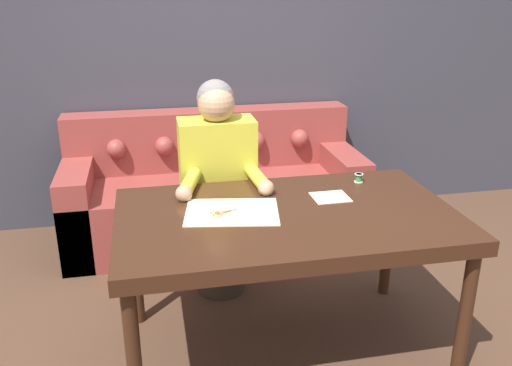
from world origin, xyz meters
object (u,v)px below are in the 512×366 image
at_px(person, 218,191).
at_px(dining_table, 287,226).
at_px(couch, 214,193).
at_px(scissors, 226,212).
at_px(thread_spool, 359,178).

bearing_deg(person, dining_table, -69.45).
xyz_separation_m(dining_table, couch, (-0.16, 1.37, -0.36)).
bearing_deg(couch, scissors, -94.61).
bearing_deg(dining_table, scissors, 169.20).
relative_size(dining_table, couch, 0.76).
height_order(dining_table, scissors, scissors).
distance_m(dining_table, person, 0.66).
relative_size(dining_table, thread_spool, 33.93).
bearing_deg(thread_spool, person, 155.86).
bearing_deg(dining_table, person, 110.55).
distance_m(couch, scissors, 1.39).
bearing_deg(scissors, person, 86.05).
distance_m(dining_table, thread_spool, 0.56).
bearing_deg(thread_spool, scissors, -160.94).
xyz_separation_m(dining_table, thread_spool, (0.46, 0.30, 0.09)).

